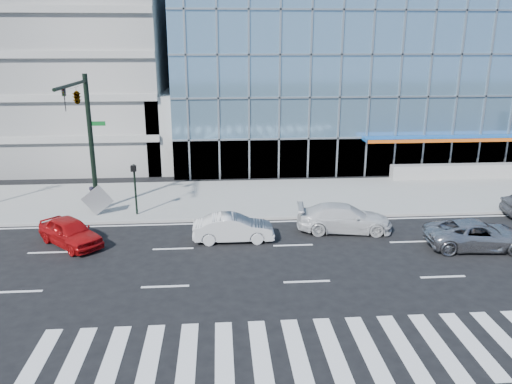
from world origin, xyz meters
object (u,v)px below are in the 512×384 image
Objects in this scene: red_sedan at (70,232)px; pedestrian at (93,199)px; traffic_signal at (81,113)px; white_sedan at (233,228)px; ped_signal_post at (135,182)px; tilted_panel at (97,200)px; silver_suv at (477,235)px; white_suv at (344,218)px.

red_sedan is 4.83m from pedestrian.
traffic_signal is 1.93× the size of white_sedan.
white_sedan is 1.01× the size of red_sedan.
ped_signal_post is 3.02m from pedestrian.
tilted_panel is (0.29, 0.43, -5.11)m from traffic_signal.
silver_suv is at bearing -28.87° from tilted_panel.
red_sedan is 2.65× the size of pedestrian.
traffic_signal is 5.13m from tilted_panel.
traffic_signal is 6.58m from red_sedan.
pedestrian is at bearing 76.29° from silver_suv.
white_suv is at bearing -81.18° from white_sedan.
traffic_signal reaches higher than pedestrian.
white_sedan is at bearing -145.67° from pedestrian.
traffic_signal is at bearing 85.38° from white_suv.
white_suv is at bearing -130.44° from pedestrian.
ped_signal_post reaches higher than pedestrian.
tilted_panel is at bearing 77.84° from silver_suv.
pedestrian is at bearing 97.37° from traffic_signal.
silver_suv is 3.26× the size of pedestrian.
ped_signal_post is 7.02m from white_sedan.
pedestrian is at bearing 81.03° from white_suv.
white_sedan is 9.51m from pedestrian.
ped_signal_post is (2.50, 0.37, -4.02)m from traffic_signal.
tilted_panel is at bearing 83.43° from white_suv.
pedestrian is at bearing 108.91° from tilted_panel.
white_suv is (14.02, -2.77, -5.43)m from traffic_signal.
white_suv is 3.90× the size of tilted_panel.
ped_signal_post reaches higher than white_sedan.
silver_suv is 1.21× the size of white_sedan.
white_sedan is at bearing -36.36° from ped_signal_post.
white_sedan is (5.53, -4.07, -1.46)m from ped_signal_post.
ped_signal_post is 0.73× the size of red_sedan.
tilted_panel reaches higher than white_suv.
silver_suv is 12.15m from white_sedan.
traffic_signal reaches higher than tilted_panel.
silver_suv is 6.62m from white_suv.
traffic_signal is at bearing 65.33° from white_sedan.
white_suv is (11.53, -3.14, -1.41)m from ped_signal_post.
traffic_signal reaches higher than red_sedan.
red_sedan is at bearing -92.58° from traffic_signal.
white_sedan is 3.18× the size of tilted_panel.
ped_signal_post is at bearing 76.02° from silver_suv.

